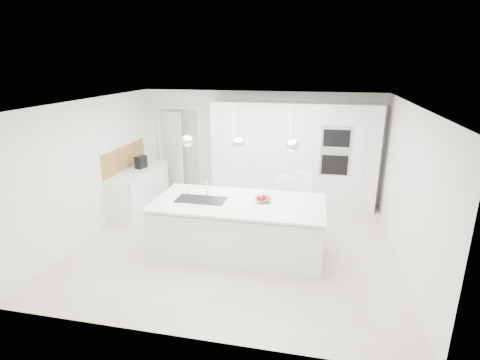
% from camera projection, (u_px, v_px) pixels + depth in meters
% --- Properties ---
extents(floor, '(5.50, 5.50, 0.00)m').
position_uv_depth(floor, '(237.00, 243.00, 6.76)').
color(floor, beige).
rests_on(floor, ground).
extents(wall_back, '(5.50, 0.00, 5.50)m').
position_uv_depth(wall_back, '(260.00, 146.00, 8.71)').
color(wall_back, white).
rests_on(wall_back, ground).
extents(wall_left, '(0.00, 5.00, 5.00)m').
position_uv_depth(wall_left, '(92.00, 168.00, 6.92)').
color(wall_left, white).
rests_on(wall_left, ground).
extents(ceiling, '(5.50, 5.50, 0.00)m').
position_uv_depth(ceiling, '(236.00, 103.00, 6.00)').
color(ceiling, white).
rests_on(ceiling, wall_back).
extents(tall_cabinets, '(3.60, 0.60, 2.30)m').
position_uv_depth(tall_cabinets, '(293.00, 155.00, 8.30)').
color(tall_cabinets, white).
rests_on(tall_cabinets, floor).
extents(oven_stack, '(0.62, 0.04, 1.05)m').
position_uv_depth(oven_stack, '(336.00, 151.00, 7.78)').
color(oven_stack, '#A5A5A8').
rests_on(oven_stack, tall_cabinets).
extents(doorway_frame, '(1.11, 0.08, 2.13)m').
position_uv_depth(doorway_frame, '(180.00, 152.00, 9.14)').
color(doorway_frame, white).
rests_on(doorway_frame, floor).
extents(hallway_door, '(0.76, 0.38, 2.00)m').
position_uv_depth(hallway_door, '(170.00, 152.00, 9.15)').
color(hallway_door, white).
rests_on(hallway_door, floor).
extents(radiator, '(0.32, 0.04, 1.40)m').
position_uv_depth(radiator, '(193.00, 159.00, 9.12)').
color(radiator, white).
rests_on(radiator, floor).
extents(left_base_cabinets, '(0.60, 1.80, 0.86)m').
position_uv_depth(left_base_cabinets, '(140.00, 190.00, 8.23)').
color(left_base_cabinets, white).
rests_on(left_base_cabinets, floor).
extents(left_worktop, '(0.62, 1.82, 0.04)m').
position_uv_depth(left_worktop, '(138.00, 170.00, 8.10)').
color(left_worktop, white).
rests_on(left_worktop, left_base_cabinets).
extents(oak_backsplash, '(0.02, 1.80, 0.50)m').
position_uv_depth(oak_backsplash, '(125.00, 158.00, 8.07)').
color(oak_backsplash, '#A97F34').
rests_on(oak_backsplash, wall_left).
extents(island_base, '(2.80, 1.20, 0.86)m').
position_uv_depth(island_base, '(238.00, 229.00, 6.33)').
color(island_base, white).
rests_on(island_base, floor).
extents(island_worktop, '(2.84, 1.40, 0.04)m').
position_uv_depth(island_worktop, '(239.00, 203.00, 6.24)').
color(island_worktop, white).
rests_on(island_worktop, island_base).
extents(island_sink, '(0.84, 0.44, 0.18)m').
position_uv_depth(island_sink, '(201.00, 204.00, 6.34)').
color(island_sink, '#3F3F42').
rests_on(island_sink, island_worktop).
extents(island_tap, '(0.02, 0.02, 0.30)m').
position_uv_depth(island_tap, '(207.00, 188.00, 6.45)').
color(island_tap, white).
rests_on(island_tap, island_worktop).
extents(pendant_left, '(0.20, 0.20, 0.20)m').
position_uv_depth(pendant_left, '(187.00, 141.00, 6.05)').
color(pendant_left, white).
rests_on(pendant_left, ceiling).
extents(pendant_mid, '(0.20, 0.20, 0.20)m').
position_uv_depth(pendant_mid, '(238.00, 143.00, 5.89)').
color(pendant_mid, white).
rests_on(pendant_mid, ceiling).
extents(pendant_right, '(0.20, 0.20, 0.20)m').
position_uv_depth(pendant_right, '(293.00, 146.00, 5.72)').
color(pendant_right, white).
rests_on(pendant_right, ceiling).
extents(fruit_bowl, '(0.35, 0.35, 0.07)m').
position_uv_depth(fruit_bowl, '(263.00, 200.00, 6.22)').
color(fruit_bowl, '#A97F34').
rests_on(fruit_bowl, island_worktop).
extents(espresso_machine, '(0.21, 0.28, 0.27)m').
position_uv_depth(espresso_machine, '(141.00, 162.00, 8.16)').
color(espresso_machine, black).
rests_on(espresso_machine, left_worktop).
extents(bar_stool_left, '(0.38, 0.52, 1.12)m').
position_uv_depth(bar_stool_left, '(285.00, 207.00, 6.90)').
color(bar_stool_left, white).
rests_on(bar_stool_left, floor).
extents(bar_stool_right, '(0.54, 0.63, 1.16)m').
position_uv_depth(bar_stool_right, '(302.00, 204.00, 7.01)').
color(bar_stool_right, white).
rests_on(bar_stool_right, floor).
extents(apple_a, '(0.08, 0.08, 0.08)m').
position_uv_depth(apple_a, '(260.00, 198.00, 6.21)').
color(apple_a, '#AC0A1D').
rests_on(apple_a, fruit_bowl).
extents(apple_b, '(0.08, 0.08, 0.08)m').
position_uv_depth(apple_b, '(264.00, 197.00, 6.24)').
color(apple_b, '#AC0A1D').
rests_on(apple_b, fruit_bowl).
extents(apple_c, '(0.07, 0.07, 0.07)m').
position_uv_depth(apple_c, '(261.00, 199.00, 6.16)').
color(apple_c, '#AC0A1D').
rests_on(apple_c, fruit_bowl).
extents(banana_bunch, '(0.22, 0.16, 0.20)m').
position_uv_depth(banana_bunch, '(264.00, 195.00, 6.22)').
color(banana_bunch, yellow).
rests_on(banana_bunch, fruit_bowl).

